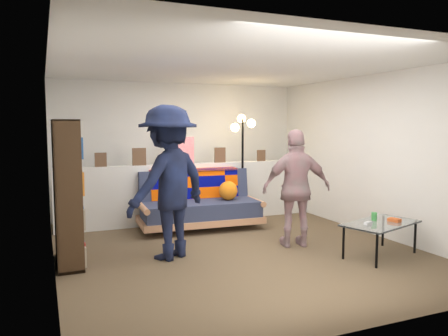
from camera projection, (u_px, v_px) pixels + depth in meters
name	position (u px, v px, depth m)	size (l,w,h in m)	color
ground	(236.00, 249.00, 5.81)	(5.00, 5.00, 0.00)	brown
room_shell	(222.00, 123.00, 6.08)	(4.60, 5.05, 2.45)	silver
half_wall_ledge	(192.00, 193.00, 7.42)	(4.45, 0.15, 1.00)	silver
ledge_decor	(180.00, 153.00, 7.25)	(2.97, 0.02, 0.45)	brown
futon_sofa	(200.00, 204.00, 6.99)	(1.97, 1.03, 0.83)	tan
bookshelf	(67.00, 198.00, 5.13)	(0.28, 0.85, 1.71)	black
coffee_table	(381.00, 225.00, 5.48)	(1.14, 0.84, 0.53)	black
floor_lamp	(243.00, 145.00, 7.55)	(0.40, 0.33, 1.83)	black
person_left	(168.00, 182.00, 5.36)	(1.22, 0.70, 1.89)	black
person_right	(297.00, 188.00, 5.89)	(0.93, 0.39, 1.59)	#D28791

